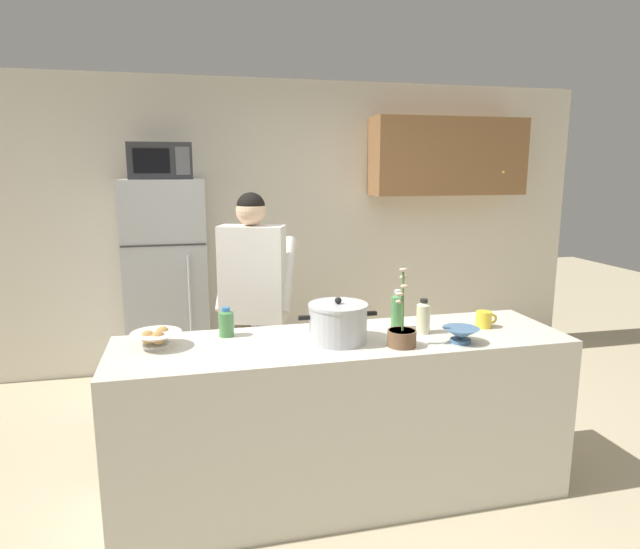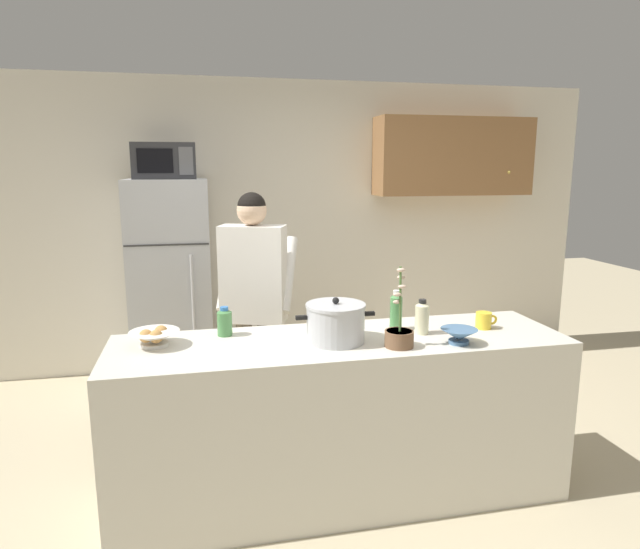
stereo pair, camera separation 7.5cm
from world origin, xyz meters
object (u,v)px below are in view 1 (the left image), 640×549
at_px(person_near_pot, 253,287).
at_px(bottle_mid_counter, 397,310).
at_px(microwave, 161,161).
at_px(bottle_far_corner, 423,316).
at_px(empty_bowl, 461,334).
at_px(potted_orchid, 402,334).
at_px(bread_bowl, 156,338).
at_px(bottle_near_edge, 226,322).
at_px(refrigerator, 168,286).
at_px(cooking_pot, 338,323).
at_px(coffee_mug, 484,319).

relative_size(person_near_pot, bottle_mid_counter, 7.32).
bearing_deg(microwave, bottle_far_corner, -51.82).
relative_size(empty_bowl, potted_orchid, 0.46).
distance_m(bread_bowl, bottle_mid_counter, 1.32).
relative_size(person_near_pot, bread_bowl, 6.49).
distance_m(bottle_near_edge, bottle_far_corner, 1.09).
xyz_separation_m(microwave, potted_orchid, (1.24, -2.01, -0.89)).
relative_size(person_near_pot, bottle_far_corner, 8.54).
xyz_separation_m(microwave, bottle_far_corner, (1.44, -1.83, -0.86)).
bearing_deg(bottle_near_edge, refrigerator, 102.50).
distance_m(microwave, bottle_near_edge, 1.89).
bearing_deg(bottle_mid_counter, bread_bowl, -179.11).
distance_m(bottle_mid_counter, potted_orchid, 0.31).
bearing_deg(refrigerator, potted_orchid, -58.75).
relative_size(cooking_pot, bottle_near_edge, 2.64).
height_order(bread_bowl, empty_bowl, bread_bowl).
relative_size(refrigerator, empty_bowl, 8.96).
xyz_separation_m(bread_bowl, bottle_mid_counter, (1.32, 0.02, 0.06)).
height_order(bottle_near_edge, bottle_far_corner, bottle_far_corner).
relative_size(microwave, cooking_pot, 1.12).
height_order(microwave, empty_bowl, microwave).
relative_size(refrigerator, bottle_near_edge, 10.74).
bearing_deg(person_near_pot, coffee_mug, -33.57).
distance_m(microwave, potted_orchid, 2.53).
bearing_deg(refrigerator, bottle_mid_counter, -52.74).
bearing_deg(potted_orchid, bread_bowl, 167.47).
relative_size(refrigerator, bread_bowl, 6.74).
relative_size(refrigerator, potted_orchid, 4.14).
bearing_deg(bottle_mid_counter, refrigerator, 127.26).
height_order(bread_bowl, bottle_mid_counter, bottle_mid_counter).
distance_m(person_near_pot, bottle_mid_counter, 1.04).
bearing_deg(refrigerator, person_near_pot, -59.71).
distance_m(refrigerator, coffee_mug, 2.59).
bearing_deg(bottle_mid_counter, cooking_pot, -159.95).
xyz_separation_m(cooking_pot, bottle_far_corner, (0.50, 0.03, -0.01)).
bearing_deg(empty_bowl, person_near_pot, 132.84).
xyz_separation_m(coffee_mug, bottle_near_edge, (-1.46, 0.18, 0.03)).
height_order(empty_bowl, bottle_mid_counter, bottle_mid_counter).
height_order(refrigerator, microwave, microwave).
bearing_deg(empty_bowl, bottle_near_edge, 161.22).
distance_m(coffee_mug, potted_orchid, 0.63).
height_order(coffee_mug, bread_bowl, bread_bowl).
bearing_deg(bottle_near_edge, coffee_mug, -7.05).
relative_size(bread_bowl, bottle_mid_counter, 1.13).
height_order(empty_bowl, potted_orchid, potted_orchid).
bearing_deg(bottle_near_edge, cooking_pot, -22.32).
relative_size(refrigerator, cooking_pot, 4.07).
xyz_separation_m(microwave, bottle_near_edge, (0.37, -1.63, -0.88)).
distance_m(cooking_pot, bottle_near_edge, 0.62).
bearing_deg(person_near_pot, bottle_mid_counter, -44.89).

